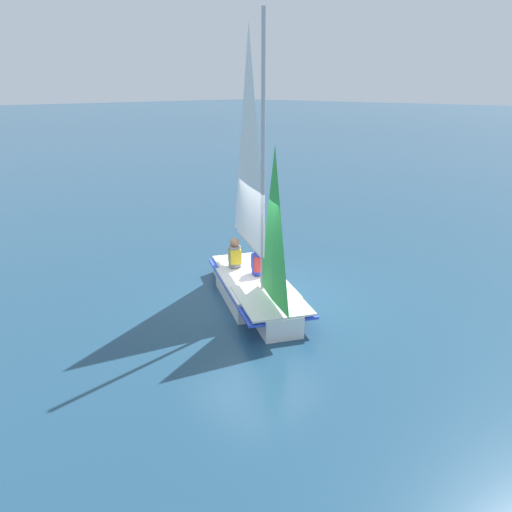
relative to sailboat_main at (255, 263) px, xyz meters
name	(u,v)px	position (x,y,z in m)	size (l,w,h in m)	color
ground_plane	(256,300)	(-0.04, 0.02, -0.86)	(260.00, 260.00, 0.00)	navy
sailboat_main	(255,263)	(0.00, 0.00, 0.00)	(4.05, 3.16, 5.90)	white
sailor_helm	(258,267)	(0.24, -0.35, -0.24)	(0.42, 0.41, 1.16)	black
sailor_crew	(235,260)	(0.99, -0.33, -0.24)	(0.42, 0.41, 1.16)	black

